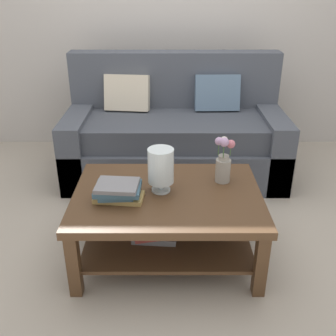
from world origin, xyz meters
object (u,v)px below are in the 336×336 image
object	(u,v)px
book_stack_main	(118,191)
glass_hurricane_vase	(161,167)
flower_pitcher	(224,162)
couch	(175,135)
coffee_table	(167,211)

from	to	relation	value
book_stack_main	glass_hurricane_vase	world-z (taller)	glass_hurricane_vase
flower_pitcher	couch	bearing A→B (deg)	105.19
couch	glass_hurricane_vase	distance (m)	1.24
glass_hurricane_vase	flower_pitcher	distance (m)	0.42
flower_pitcher	book_stack_main	bearing A→B (deg)	-160.39
coffee_table	flower_pitcher	size ratio (longest dim) A/B	3.66
couch	coffee_table	bearing A→B (deg)	-93.23
couch	book_stack_main	bearing A→B (deg)	-105.31
glass_hurricane_vase	coffee_table	bearing A→B (deg)	-44.05
coffee_table	flower_pitcher	distance (m)	0.48
book_stack_main	flower_pitcher	distance (m)	0.70
coffee_table	couch	bearing A→B (deg)	86.77
couch	book_stack_main	distance (m)	1.37
couch	flower_pitcher	distance (m)	1.15
glass_hurricane_vase	flower_pitcher	size ratio (longest dim) A/B	0.88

